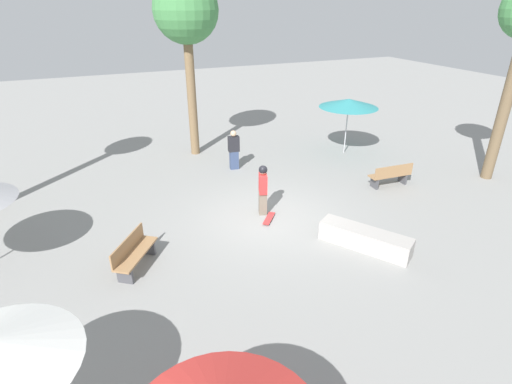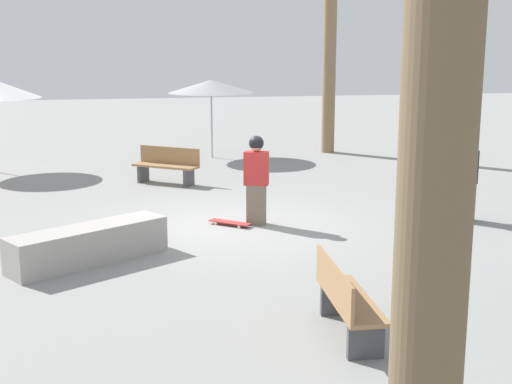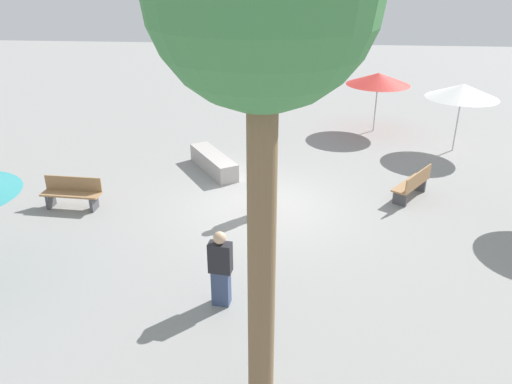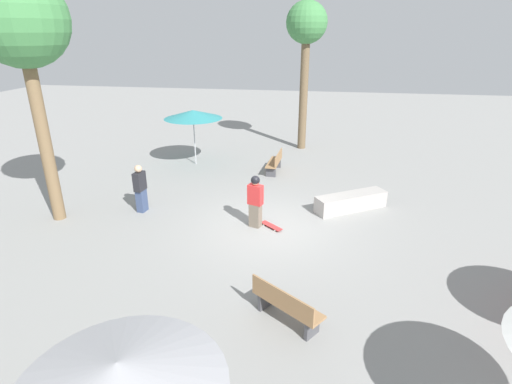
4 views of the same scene
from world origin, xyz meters
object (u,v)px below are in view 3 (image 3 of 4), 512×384
(bench_far, at_px, (72,193))
(shade_umbrella_red, at_px, (378,79))
(bench_near, at_px, (413,184))
(bystander_watching, at_px, (221,269))
(concrete_ledge, at_px, (213,162))
(shade_umbrella_white, at_px, (463,91))
(skateboard, at_px, (263,204))
(palm_tree_center_left, at_px, (263,5))
(skater_main, at_px, (261,184))

(bench_far, distance_m, shade_umbrella_red, 11.93)
(bench_near, distance_m, bystander_watching, 7.01)
(bench_far, xyz_separation_m, shade_umbrella_red, (-9.03, -7.62, 1.63))
(concrete_ledge, relative_size, shade_umbrella_white, 1.00)
(skateboard, bearing_deg, bench_far, 135.78)
(skateboard, height_order, bystander_watching, bystander_watching)
(bench_near, relative_size, bench_far, 0.96)
(bench_near, distance_m, shade_umbrella_red, 6.46)
(bench_far, bearing_deg, concrete_ledge, -135.65)
(bench_near, xyz_separation_m, shade_umbrella_red, (0.28, -6.24, 1.63))
(bench_far, bearing_deg, skateboard, -171.03)
(concrete_ledge, distance_m, shade_umbrella_white, 8.78)
(shade_umbrella_red, bearing_deg, palm_tree_center_left, 76.10)
(skater_main, xyz_separation_m, shade_umbrella_white, (-6.43, -5.51, 1.25))
(bench_near, height_order, bystander_watching, bystander_watching)
(skateboard, bearing_deg, shade_umbrella_white, -12.10)
(bench_near, distance_m, shade_umbrella_white, 5.04)
(skateboard, xyz_separation_m, bench_far, (5.14, 0.53, 0.37))
(skateboard, height_order, bench_far, bench_far)
(bench_near, bearing_deg, shade_umbrella_red, 37.84)
(skater_main, bearing_deg, skateboard, 18.17)
(shade_umbrella_white, bearing_deg, palm_tree_center_left, 63.18)
(bystander_watching, bearing_deg, skater_main, 90.21)
(shade_umbrella_white, bearing_deg, skateboard, 38.01)
(bench_far, height_order, shade_umbrella_red, shade_umbrella_red)
(concrete_ledge, height_order, shade_umbrella_red, shade_umbrella_red)
(skateboard, height_order, shade_umbrella_red, shade_umbrella_red)
(skater_main, height_order, bench_near, skater_main)
(skater_main, bearing_deg, concrete_ledge, 50.07)
(concrete_ledge, distance_m, shade_umbrella_red, 7.54)
(concrete_ledge, height_order, bench_near, bench_near)
(skateboard, xyz_separation_m, bench_near, (-4.17, -0.85, 0.37))
(concrete_ledge, bearing_deg, bench_far, 41.26)
(shade_umbrella_white, bearing_deg, bystander_watching, 53.66)
(skater_main, relative_size, bench_far, 1.01)
(concrete_ledge, distance_m, palm_tree_center_left, 10.90)
(skateboard, height_order, bench_near, bench_near)
(skateboard, height_order, palm_tree_center_left, palm_tree_center_left)
(shade_umbrella_white, distance_m, bystander_watching, 11.73)
(bench_far, bearing_deg, skater_main, -176.49)
(concrete_ledge, relative_size, palm_tree_center_left, 0.34)
(concrete_ledge, relative_size, bystander_watching, 1.52)
(skater_main, height_order, bench_far, skater_main)
(palm_tree_center_left, bearing_deg, concrete_ledge, -76.36)
(bench_near, bearing_deg, skateboard, 136.81)
(shade_umbrella_white, bearing_deg, bench_far, 25.63)
(shade_umbrella_red, relative_size, palm_tree_center_left, 0.34)
(shade_umbrella_red, distance_m, palm_tree_center_left, 14.72)
(bench_far, bearing_deg, shade_umbrella_red, -136.77)
(skateboard, relative_size, bench_near, 0.48)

